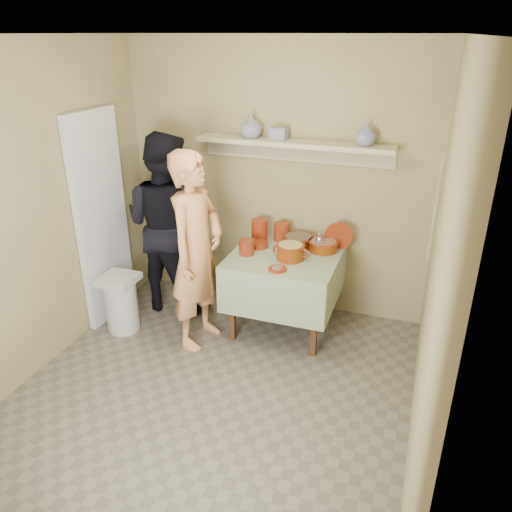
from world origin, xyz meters
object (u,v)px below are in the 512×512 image
at_px(person_cook, 196,252).
at_px(cazuela_rice, 290,250).
at_px(serving_table, 285,266).
at_px(person_helper, 166,224).
at_px(trash_bin, 121,303).

relative_size(person_cook, cazuela_rice, 5.35).
xyz_separation_m(person_cook, serving_table, (0.66, 0.48, -0.24)).
distance_m(serving_table, cazuela_rice, 0.24).
bearing_deg(person_helper, person_cook, 143.26).
xyz_separation_m(person_helper, trash_bin, (-0.21, -0.58, -0.61)).
distance_m(person_helper, trash_bin, 0.87).
distance_m(serving_table, trash_bin, 1.58).
height_order(person_helper, cazuela_rice, person_helper).
bearing_deg(serving_table, person_cook, -144.24).
bearing_deg(person_helper, trash_bin, 74.82).
relative_size(person_cook, person_helper, 0.99).
bearing_deg(cazuela_rice, person_helper, 175.09).
bearing_deg(person_cook, person_helper, 55.53).
distance_m(person_cook, trash_bin, 0.98).
distance_m(person_cook, serving_table, 0.85).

